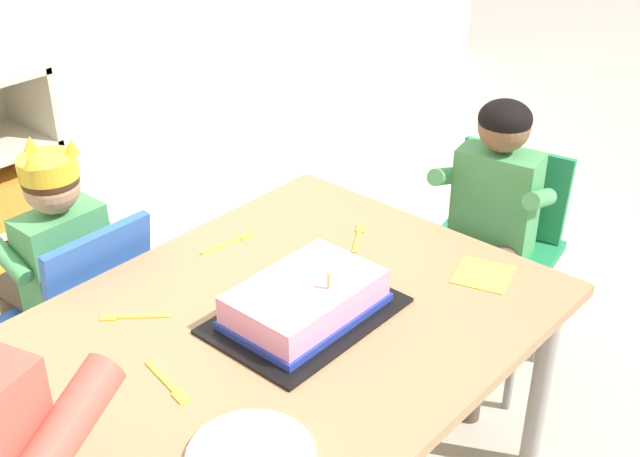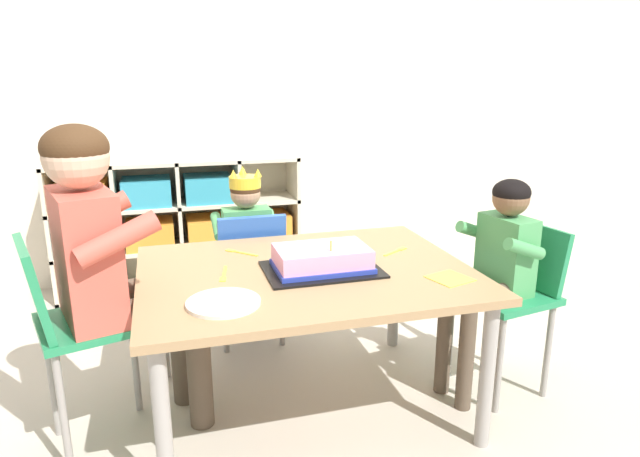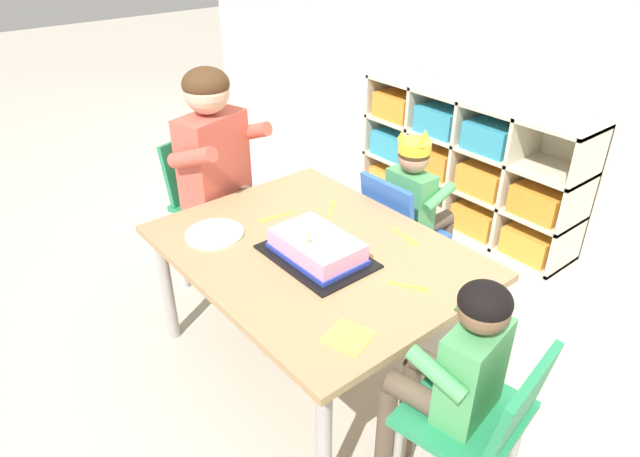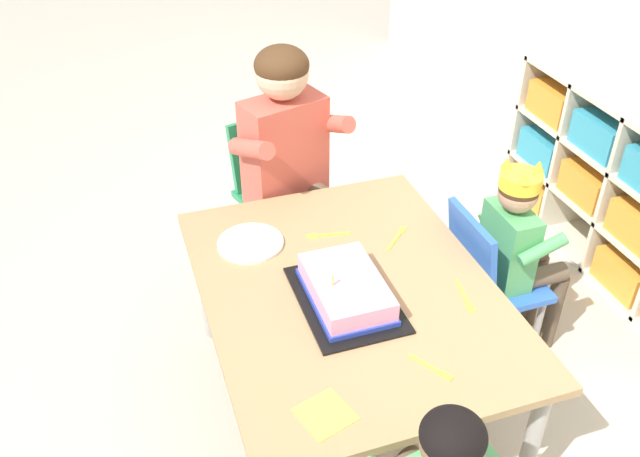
{
  "view_description": "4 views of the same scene",
  "coord_description": "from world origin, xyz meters",
  "views": [
    {
      "loc": [
        -0.99,
        -0.98,
        1.56
      ],
      "look_at": [
        0.07,
        -0.05,
        0.76
      ],
      "focal_mm": 46.19,
      "sensor_mm": 36.0,
      "label": 1
    },
    {
      "loc": [
        -0.46,
        -1.76,
        1.19
      ],
      "look_at": [
        0.06,
        0.03,
        0.68
      ],
      "focal_mm": 31.22,
      "sensor_mm": 36.0,
      "label": 2
    },
    {
      "loc": [
        1.33,
        -1.07,
        1.63
      ],
      "look_at": [
        0.06,
        -0.02,
        0.66
      ],
      "focal_mm": 31.48,
      "sensor_mm": 36.0,
      "label": 3
    },
    {
      "loc": [
        1.48,
        -0.59,
        1.89
      ],
      "look_at": [
        -0.04,
        -0.08,
        0.75
      ],
      "focal_mm": 38.38,
      "sensor_mm": 36.0,
      "label": 4
    }
  ],
  "objects": [
    {
      "name": "fork_beside_plate_stack",
      "position": [
        -0.19,
        0.25,
        0.54
      ],
      "size": [
        0.11,
        0.11,
        0.0
      ],
      "rotation": [
        0.0,
        0.0,
        5.48
      ],
      "color": "yellow",
      "rests_on": "activity_table"
    },
    {
      "name": "activity_table",
      "position": [
        0.0,
        0.0,
        0.49
      ],
      "size": [
        1.13,
        0.87,
        0.54
      ],
      "color": "#A37F56",
      "rests_on": "ground"
    },
    {
      "name": "classroom_chair_guest_side",
      "position": [
        0.8,
        -0.06,
        0.4
      ],
      "size": [
        0.37,
        0.38,
        0.65
      ],
      "rotation": [
        0.0,
        0.0,
        -1.4
      ],
      "color": "#238451",
      "rests_on": "ground"
    },
    {
      "name": "classroom_chair_blue",
      "position": [
        -0.11,
        0.57,
        0.36
      ],
      "size": [
        0.31,
        0.3,
        0.62
      ],
      "rotation": [
        0.0,
        0.0,
        3.15
      ],
      "color": "blue",
      "rests_on": "ground"
    },
    {
      "name": "child_with_crown",
      "position": [
        -0.11,
        0.67,
        0.49
      ],
      "size": [
        0.3,
        0.31,
        0.8
      ],
      "rotation": [
        0.0,
        0.0,
        3.15
      ],
      "color": "#4C9E5B",
      "rests_on": "ground"
    },
    {
      "name": "fork_near_cake_tray",
      "position": [
        -0.28,
        0.02,
        0.54
      ],
      "size": [
        0.04,
        0.15,
        0.0
      ],
      "rotation": [
        0.0,
        0.0,
        1.38
      ],
      "color": "yellow",
      "rests_on": "activity_table"
    },
    {
      "name": "paper_napkin_square",
      "position": [
        0.43,
        -0.22,
        0.54
      ],
      "size": [
        0.15,
        0.15,
        0.0
      ],
      "primitive_type": "cube",
      "rotation": [
        0.0,
        0.0,
        0.3
      ],
      "color": "#F4DB4C",
      "rests_on": "activity_table"
    },
    {
      "name": "guest_at_table_side",
      "position": [
        0.7,
        -0.08,
        0.53
      ],
      "size": [
        0.32,
        0.32,
        0.83
      ],
      "rotation": [
        0.0,
        0.0,
        -1.4
      ],
      "color": "#4C9E5B",
      "rests_on": "ground"
    },
    {
      "name": "ground",
      "position": [
        0.0,
        0.0,
        0.0
      ],
      "size": [
        16.0,
        16.0,
        0.0
      ],
      "primitive_type": "plane",
      "color": "#BCB2A3"
    },
    {
      "name": "birthday_cake_on_tray",
      "position": [
        0.05,
        -0.03,
        0.58
      ],
      "size": [
        0.39,
        0.27,
        0.12
      ],
      "color": "black",
      "rests_on": "activity_table"
    },
    {
      "name": "adult_helper_seated",
      "position": [
        -0.63,
        0.01,
        0.66
      ],
      "size": [
        0.47,
        0.46,
        1.06
      ],
      "rotation": [
        0.0,
        0.0,
        1.86
      ],
      "color": "#D15647",
      "rests_on": "ground"
    },
    {
      "name": "classroom_chair_adult_side",
      "position": [
        -0.75,
        -0.02,
        0.44
      ],
      "size": [
        0.42,
        0.39,
        0.72
      ],
      "rotation": [
        0.0,
        0.0,
        1.86
      ],
      "color": "#238451",
      "rests_on": "ground"
    },
    {
      "name": "fork_scattered_mid_table",
      "position": [
        0.38,
        0.1,
        0.54
      ],
      "size": [
        0.12,
        0.08,
        0.0
      ],
      "rotation": [
        0.0,
        0.0,
        3.69
      ],
      "color": "yellow",
      "rests_on": "activity_table"
    },
    {
      "name": "fork_by_napkin",
      "position": [
        0.16,
        0.31,
        0.54
      ],
      "size": [
        0.15,
        0.04,
        0.0
      ],
      "rotation": [
        0.0,
        0.0,
        2.98
      ],
      "color": "yellow",
      "rests_on": "activity_table"
    },
    {
      "name": "storage_cubby_shelf",
      "position": [
        -0.4,
        1.39,
        0.35
      ],
      "size": [
        1.34,
        0.31,
        0.74
      ],
      "color": "beige",
      "rests_on": "ground"
    },
    {
      "name": "paper_plate_stack",
      "position": [
        -0.31,
        -0.23,
        0.55
      ],
      "size": [
        0.22,
        0.22,
        0.01
      ],
      "primitive_type": "cylinder",
      "color": "white",
      "rests_on": "activity_table"
    }
  ]
}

